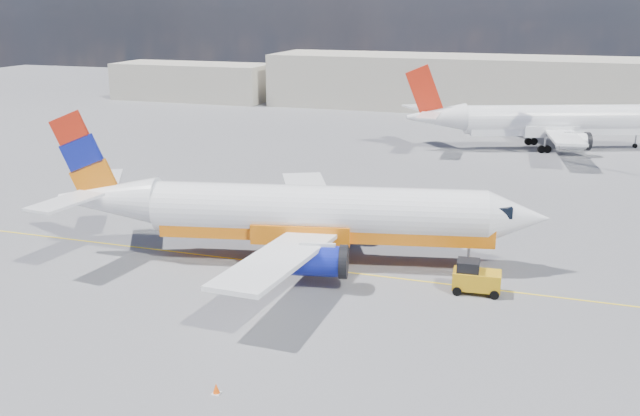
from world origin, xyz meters
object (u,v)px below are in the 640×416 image
(gse_tug, at_px, (475,278))
(traffic_cone, at_px, (216,389))
(main_jet, at_px, (302,214))
(second_jet, at_px, (547,121))

(gse_tug, relative_size, traffic_cone, 5.68)
(main_jet, height_order, traffic_cone, main_jet)
(main_jet, bearing_deg, second_jet, 60.44)
(main_jet, distance_m, gse_tug, 11.33)
(second_jet, height_order, traffic_cone, second_jet)
(main_jet, distance_m, traffic_cone, 16.55)
(main_jet, height_order, second_jet, main_jet)
(second_jet, relative_size, traffic_cone, 63.72)
(gse_tug, bearing_deg, traffic_cone, -125.89)
(traffic_cone, bearing_deg, second_jet, 78.61)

